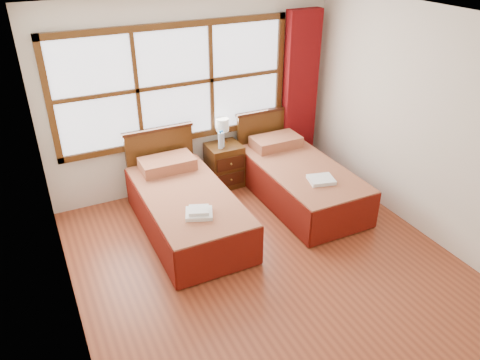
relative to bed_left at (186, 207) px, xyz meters
name	(u,v)px	position (x,y,z in m)	size (l,w,h in m)	color
floor	(273,272)	(0.55, -1.20, -0.30)	(4.50, 4.50, 0.00)	brown
ceiling	(284,24)	(0.55, -1.20, 2.30)	(4.50, 4.50, 0.00)	white
wall_back	(193,96)	(0.55, 1.05, 1.00)	(4.00, 4.00, 0.00)	silver
wall_left	(58,216)	(-1.45, -1.20, 1.00)	(4.50, 4.50, 0.00)	silver
wall_right	(433,129)	(2.55, -1.20, 1.00)	(4.50, 4.50, 0.00)	silver
window	(175,85)	(0.30, 1.01, 1.20)	(3.16, 0.06, 1.56)	white
curtain	(300,92)	(2.15, 0.91, 0.87)	(0.50, 0.16, 2.30)	maroon
bed_left	(186,207)	(0.00, 0.00, 0.00)	(1.01, 2.03, 0.98)	#3A190C
bed_right	(298,179)	(1.61, 0.00, 0.00)	(1.00, 2.02, 0.97)	#3A190C
nightstand	(224,165)	(0.88, 0.80, 0.01)	(0.47, 0.46, 0.62)	#4E2C11
towels_left	(199,212)	(-0.04, -0.56, 0.26)	(0.36, 0.34, 0.09)	white
towels_right	(321,180)	(1.60, -0.50, 0.24)	(0.36, 0.33, 0.05)	white
lamp	(222,125)	(0.91, 0.91, 0.57)	(0.18, 0.18, 0.35)	gold
bottle_near	(220,140)	(0.79, 0.73, 0.44)	(0.07, 0.07, 0.26)	silver
bottle_far	(222,139)	(0.84, 0.77, 0.43)	(0.06, 0.06, 0.24)	silver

